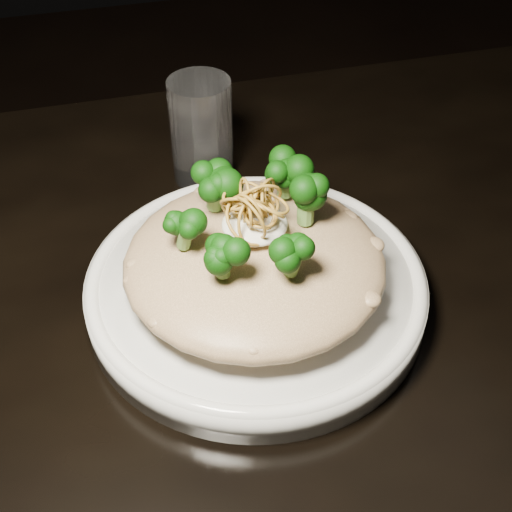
{
  "coord_description": "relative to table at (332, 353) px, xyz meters",
  "views": [
    {
      "loc": [
        -0.19,
        -0.42,
        1.2
      ],
      "look_at": [
        -0.07,
        0.01,
        0.81
      ],
      "focal_mm": 50.0,
      "sensor_mm": 36.0,
      "label": 1
    }
  ],
  "objects": [
    {
      "name": "table",
      "position": [
        0.0,
        0.0,
        0.0
      ],
      "size": [
        1.1,
        0.8,
        0.75
      ],
      "color": "black",
      "rests_on": "ground"
    },
    {
      "name": "broccoli",
      "position": [
        -0.08,
        0.01,
        0.19
      ],
      "size": [
        0.13,
        0.13,
        0.05
      ],
      "primitive_type": null,
      "color": "black",
      "rests_on": "risotto"
    },
    {
      "name": "shallots",
      "position": [
        -0.07,
        0.01,
        0.19
      ],
      "size": [
        0.05,
        0.05,
        0.03
      ],
      "primitive_type": null,
      "color": "brown",
      "rests_on": "cheese"
    },
    {
      "name": "drinking_glass",
      "position": [
        -0.08,
        0.21,
        0.14
      ],
      "size": [
        0.07,
        0.07,
        0.11
      ],
      "primitive_type": "cylinder",
      "rotation": [
        0.0,
        0.0,
        -0.06
      ],
      "color": "white",
      "rests_on": "table"
    },
    {
      "name": "plate",
      "position": [
        -0.07,
        0.01,
        0.1
      ],
      "size": [
        0.29,
        0.29,
        0.03
      ],
      "primitive_type": "cylinder",
      "color": "white",
      "rests_on": "table"
    },
    {
      "name": "risotto",
      "position": [
        -0.08,
        0.0,
        0.14
      ],
      "size": [
        0.22,
        0.22,
        0.05
      ],
      "primitive_type": "ellipsoid",
      "color": "brown",
      "rests_on": "plate"
    },
    {
      "name": "cheese",
      "position": [
        -0.07,
        0.01,
        0.17
      ],
      "size": [
        0.05,
        0.05,
        0.02
      ],
      "primitive_type": "ellipsoid",
      "color": "silver",
      "rests_on": "risotto"
    }
  ]
}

